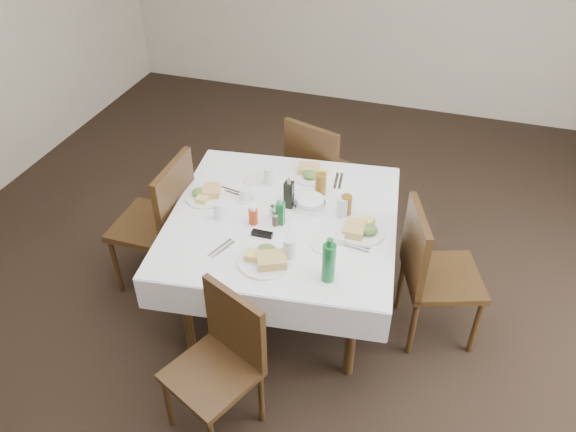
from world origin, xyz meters
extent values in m
plane|color=black|center=(0.00, 0.00, 0.00)|extent=(7.00, 7.00, 0.00)
cylinder|color=black|center=(-0.58, -0.37, 0.36)|extent=(0.06, 0.06, 0.72)
cylinder|color=black|center=(-0.71, 0.63, 0.36)|extent=(0.06, 0.06, 0.72)
cylinder|color=black|center=(0.41, -0.24, 0.36)|extent=(0.06, 0.06, 0.72)
cylinder|color=black|center=(0.29, 0.75, 0.36)|extent=(0.06, 0.06, 0.72)
cube|color=black|center=(-0.15, 0.19, 0.73)|extent=(1.40, 1.40, 0.03)
cube|color=white|center=(-0.15, 0.19, 0.76)|extent=(1.54, 1.54, 0.01)
cube|color=white|center=(-0.23, 0.88, 0.65)|extent=(1.37, 0.18, 0.22)
cube|color=white|center=(-0.06, -0.49, 0.65)|extent=(1.37, 0.18, 0.22)
cube|color=white|center=(0.54, 0.28, 0.65)|extent=(0.18, 1.37, 0.22)
cube|color=white|center=(-0.83, 0.11, 0.65)|extent=(0.18, 1.37, 0.22)
cube|color=black|center=(-0.13, 1.20, 0.47)|extent=(0.58, 0.58, 0.04)
cube|color=black|center=(-0.19, 1.00, 0.72)|extent=(0.45, 0.18, 0.50)
cylinder|color=black|center=(0.12, 1.32, 0.23)|extent=(0.04, 0.04, 0.47)
cylinder|color=black|center=(0.00, 0.95, 0.23)|extent=(0.04, 0.04, 0.47)
cylinder|color=black|center=(-0.25, 1.45, 0.23)|extent=(0.04, 0.04, 0.47)
cylinder|color=black|center=(-0.38, 1.07, 0.23)|extent=(0.04, 0.04, 0.47)
cube|color=black|center=(-0.22, -0.80, 0.43)|extent=(0.55, 0.55, 0.04)
cube|color=black|center=(-0.14, -0.63, 0.65)|extent=(0.40, 0.21, 0.46)
cylinder|color=black|center=(-0.46, -0.89, 0.21)|extent=(0.03, 0.03, 0.43)
cylinder|color=black|center=(-0.31, -0.57, 0.21)|extent=(0.03, 0.03, 0.43)
cylinder|color=black|center=(0.02, -0.71, 0.21)|extent=(0.03, 0.03, 0.43)
cube|color=black|center=(0.87, 0.27, 0.46)|extent=(0.58, 0.58, 0.04)
cube|color=black|center=(0.67, 0.21, 0.71)|extent=(0.19, 0.44, 0.49)
cylinder|color=black|center=(1.12, 0.15, 0.23)|extent=(0.04, 0.04, 0.46)
cylinder|color=black|center=(0.75, 0.02, 0.23)|extent=(0.04, 0.04, 0.46)
cylinder|color=black|center=(0.99, 0.52, 0.23)|extent=(0.04, 0.04, 0.46)
cylinder|color=black|center=(0.62, 0.39, 0.23)|extent=(0.04, 0.04, 0.46)
cube|color=black|center=(-1.09, 0.17, 0.49)|extent=(0.48, 0.48, 0.04)
cube|color=black|center=(-0.87, 0.17, 0.75)|extent=(0.04, 0.48, 0.52)
cylinder|color=black|center=(-1.29, 0.37, 0.24)|extent=(0.04, 0.04, 0.49)
cylinder|color=black|center=(-0.88, 0.37, 0.24)|extent=(0.04, 0.04, 0.49)
cylinder|color=black|center=(-1.29, -0.04, 0.24)|extent=(0.04, 0.04, 0.49)
cylinder|color=black|center=(-0.88, -0.04, 0.24)|extent=(0.04, 0.04, 0.49)
cylinder|color=white|center=(-0.09, 0.69, 0.77)|extent=(0.28, 0.28, 0.01)
cube|color=tan|center=(-0.13, 0.72, 0.80)|extent=(0.16, 0.14, 0.05)
cube|color=gold|center=(-0.04, 0.68, 0.79)|extent=(0.10, 0.09, 0.04)
ellipsoid|color=#2C6B24|center=(-0.10, 0.64, 0.80)|extent=(0.10, 0.09, 0.05)
cylinder|color=white|center=(-0.11, -0.24, 0.77)|extent=(0.31, 0.31, 0.02)
cube|color=tan|center=(-0.07, -0.25, 0.80)|extent=(0.20, 0.18, 0.05)
cube|color=gold|center=(-0.17, -0.24, 0.80)|extent=(0.11, 0.09, 0.04)
ellipsoid|color=#2C6B24|center=(-0.12, -0.18, 0.80)|extent=(0.11, 0.10, 0.05)
cylinder|color=white|center=(0.34, 0.19, 0.77)|extent=(0.29, 0.29, 0.02)
cube|color=tan|center=(0.31, 0.16, 0.80)|extent=(0.12, 0.15, 0.05)
cube|color=gold|center=(0.36, 0.24, 0.80)|extent=(0.10, 0.12, 0.04)
ellipsoid|color=#2C6B24|center=(0.39, 0.18, 0.80)|extent=(0.11, 0.10, 0.05)
cylinder|color=white|center=(-0.68, 0.23, 0.77)|extent=(0.26, 0.26, 0.01)
cube|color=tan|center=(-0.66, 0.27, 0.80)|extent=(0.15, 0.17, 0.04)
cube|color=gold|center=(-0.68, 0.18, 0.79)|extent=(0.07, 0.09, 0.03)
ellipsoid|color=#2C6B24|center=(-0.73, 0.23, 0.80)|extent=(0.10, 0.09, 0.04)
cylinder|color=white|center=(-0.45, 0.52, 0.77)|extent=(0.15, 0.15, 0.01)
cylinder|color=white|center=(0.17, 0.00, 0.77)|extent=(0.15, 0.15, 0.01)
cylinder|color=silver|center=(-0.35, 0.51, 0.82)|extent=(0.06, 0.06, 0.12)
cylinder|color=silver|center=(0.01, -0.16, 0.83)|extent=(0.07, 0.07, 0.13)
cylinder|color=silver|center=(0.20, 0.31, 0.83)|extent=(0.07, 0.07, 0.13)
cylinder|color=silver|center=(-0.52, 0.06, 0.82)|extent=(0.06, 0.06, 0.11)
cylinder|color=brown|center=(0.01, 0.50, 0.84)|extent=(0.07, 0.07, 0.15)
cylinder|color=brown|center=(0.22, 0.33, 0.83)|extent=(0.07, 0.07, 0.14)
cylinder|color=silver|center=(-0.01, 0.34, 0.78)|extent=(0.20, 0.20, 0.04)
cylinder|color=white|center=(-0.01, 0.34, 0.81)|extent=(0.18, 0.18, 0.04)
cube|color=black|center=(-0.14, 0.30, 0.85)|extent=(0.06, 0.06, 0.18)
cone|color=silver|center=(-0.14, 0.30, 0.97)|extent=(0.03, 0.03, 0.05)
cube|color=#14642C|center=(-0.14, 0.12, 0.84)|extent=(0.05, 0.05, 0.15)
cone|color=silver|center=(-0.14, 0.12, 0.94)|extent=(0.03, 0.03, 0.04)
cylinder|color=#AF3413|center=(-0.30, 0.08, 0.81)|extent=(0.06, 0.06, 0.10)
cylinder|color=white|center=(-0.30, 0.08, 0.87)|extent=(0.04, 0.04, 0.02)
cylinder|color=white|center=(-0.21, 0.18, 0.79)|extent=(0.03, 0.03, 0.06)
cylinder|color=silver|center=(-0.21, 0.18, 0.83)|extent=(0.03, 0.03, 0.01)
cylinder|color=#413023|center=(-0.16, 0.10, 0.80)|extent=(0.04, 0.04, 0.07)
cylinder|color=silver|center=(-0.16, 0.10, 0.84)|extent=(0.04, 0.04, 0.01)
cylinder|color=white|center=(-0.44, 0.29, 0.77)|extent=(0.11, 0.11, 0.01)
cylinder|color=white|center=(-0.44, 0.29, 0.81)|extent=(0.07, 0.07, 0.08)
cylinder|color=black|center=(-0.44, 0.29, 0.83)|extent=(0.06, 0.06, 0.01)
torus|color=white|center=(-0.39, 0.31, 0.81)|extent=(0.05, 0.03, 0.05)
cube|color=black|center=(-0.21, -0.02, 0.78)|extent=(0.13, 0.04, 0.03)
cylinder|color=#14642C|center=(0.26, -0.26, 0.88)|extent=(0.07, 0.07, 0.23)
cylinder|color=#14642C|center=(0.26, -0.26, 1.02)|extent=(0.03, 0.03, 0.04)
cube|color=white|center=(0.23, 0.06, 0.78)|extent=(0.09, 0.06, 0.04)
cube|color=pink|center=(0.23, 0.06, 0.79)|extent=(0.07, 0.04, 0.02)
cube|color=silver|center=(0.07, 0.67, 0.77)|extent=(0.04, 0.20, 0.01)
cube|color=silver|center=(0.10, 0.68, 0.77)|extent=(0.04, 0.20, 0.01)
cube|color=silver|center=(-0.37, -0.22, 0.77)|extent=(0.08, 0.18, 0.01)
cube|color=silver|center=(-0.40, -0.21, 0.77)|extent=(0.08, 0.18, 0.01)
cube|color=silver|center=(0.34, 0.02, 0.77)|extent=(0.17, 0.03, 0.01)
cube|color=silver|center=(0.34, 0.05, 0.77)|extent=(0.17, 0.03, 0.01)
cube|color=silver|center=(-0.55, 0.35, 0.77)|extent=(0.18, 0.05, 0.01)
cube|color=silver|center=(-0.55, 0.33, 0.77)|extent=(0.18, 0.05, 0.01)
camera|label=1|loc=(0.72, -2.42, 2.87)|focal=35.00mm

